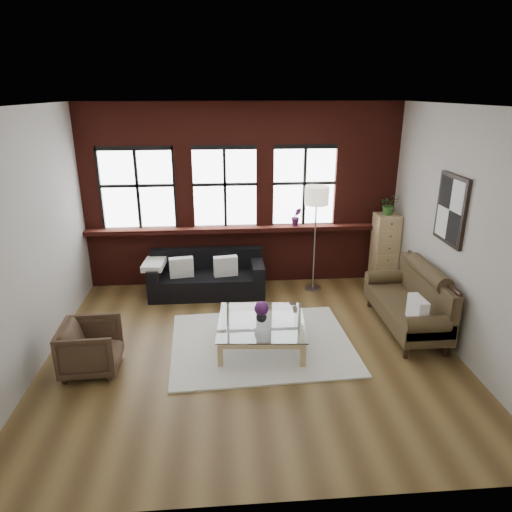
{
  "coord_description": "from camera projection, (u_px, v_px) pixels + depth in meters",
  "views": [
    {
      "loc": [
        -0.38,
        -5.46,
        3.37
      ],
      "look_at": [
        0.1,
        0.6,
        1.15
      ],
      "focal_mm": 32.0,
      "sensor_mm": 36.0,
      "label": 1
    }
  ],
  "objects": [
    {
      "name": "floor",
      "position": [
        252.0,
        349.0,
        6.29
      ],
      "size": [
        5.5,
        5.5,
        0.0
      ],
      "primitive_type": "plane",
      "color": "brown",
      "rests_on": "ground"
    },
    {
      "name": "ceiling",
      "position": [
        251.0,
        106.0,
        5.2
      ],
      "size": [
        5.5,
        5.5,
        0.0
      ],
      "primitive_type": "plane",
      "rotation": [
        3.14,
        0.0,
        0.0
      ],
      "color": "white",
      "rests_on": "ground"
    },
    {
      "name": "wall_back",
      "position": [
        242.0,
        196.0,
        8.09
      ],
      "size": [
        5.5,
        0.0,
        5.5
      ],
      "primitive_type": "plane",
      "rotation": [
        1.57,
        0.0,
        0.0
      ],
      "color": "#B2AFA6",
      "rests_on": "ground"
    },
    {
      "name": "wall_front",
      "position": [
        275.0,
        341.0,
        3.4
      ],
      "size": [
        5.5,
        0.0,
        5.5
      ],
      "primitive_type": "plane",
      "rotation": [
        -1.57,
        0.0,
        0.0
      ],
      "color": "#B2AFA6",
      "rests_on": "ground"
    },
    {
      "name": "wall_left",
      "position": [
        27.0,
        244.0,
        5.54
      ],
      "size": [
        0.0,
        5.0,
        5.0
      ],
      "primitive_type": "plane",
      "rotation": [
        1.57,
        0.0,
        1.57
      ],
      "color": "#B2AFA6",
      "rests_on": "ground"
    },
    {
      "name": "wall_right",
      "position": [
        462.0,
        234.0,
        5.95
      ],
      "size": [
        0.0,
        5.0,
        5.0
      ],
      "primitive_type": "plane",
      "rotation": [
        1.57,
        0.0,
        -1.57
      ],
      "color": "#B2AFA6",
      "rests_on": "ground"
    },
    {
      "name": "brick_backwall",
      "position": [
        242.0,
        197.0,
        8.03
      ],
      "size": [
        5.5,
        0.12,
        3.2
      ],
      "primitive_type": null,
      "color": "#521A13",
      "rests_on": "floor"
    },
    {
      "name": "sill_ledge",
      "position": [
        243.0,
        229.0,
        8.14
      ],
      "size": [
        5.5,
        0.3,
        0.08
      ],
      "primitive_type": "cube",
      "color": "#521A13",
      "rests_on": "brick_backwall"
    },
    {
      "name": "window_left",
      "position": [
        138.0,
        190.0,
        7.86
      ],
      "size": [
        1.38,
        0.1,
        1.5
      ],
      "primitive_type": null,
      "color": "black",
      "rests_on": "brick_backwall"
    },
    {
      "name": "window_mid",
      "position": [
        225.0,
        188.0,
        7.97
      ],
      "size": [
        1.38,
        0.1,
        1.5
      ],
      "primitive_type": null,
      "color": "black",
      "rests_on": "brick_backwall"
    },
    {
      "name": "window_right",
      "position": [
        304.0,
        187.0,
        8.07
      ],
      "size": [
        1.38,
        0.1,
        1.5
      ],
      "primitive_type": null,
      "color": "black",
      "rests_on": "brick_backwall"
    },
    {
      "name": "wall_poster",
      "position": [
        451.0,
        210.0,
        6.14
      ],
      "size": [
        0.05,
        0.74,
        0.94
      ],
      "primitive_type": null,
      "color": "black",
      "rests_on": "wall_right"
    },
    {
      "name": "shag_rug",
      "position": [
        262.0,
        343.0,
        6.41
      ],
      "size": [
        2.58,
        2.07,
        0.03
      ],
      "primitive_type": "cube",
      "rotation": [
        0.0,
        0.0,
        0.05
      ],
      "color": "silver",
      "rests_on": "floor"
    },
    {
      "name": "dark_sofa",
      "position": [
        207.0,
        275.0,
        7.9
      ],
      "size": [
        1.96,
        0.79,
        0.71
      ],
      "primitive_type": null,
      "color": "black",
      "rests_on": "floor"
    },
    {
      "name": "pillow_a",
      "position": [
        181.0,
        267.0,
        7.71
      ],
      "size": [
        0.42,
        0.2,
        0.34
      ],
      "primitive_type": "cube",
      "rotation": [
        0.0,
        0.0,
        0.16
      ],
      "color": "white",
      "rests_on": "dark_sofa"
    },
    {
      "name": "pillow_b",
      "position": [
        226.0,
        266.0,
        7.77
      ],
      "size": [
        0.42,
        0.2,
        0.34
      ],
      "primitive_type": "cube",
      "rotation": [
        0.0,
        0.0,
        0.16
      ],
      "color": "white",
      "rests_on": "dark_sofa"
    },
    {
      "name": "vintage_settee",
      "position": [
        406.0,
        299.0,
        6.68
      ],
      "size": [
        0.8,
        1.8,
        0.96
      ],
      "primitive_type": null,
      "color": "#3F321D",
      "rests_on": "floor"
    },
    {
      "name": "pillow_settee",
      "position": [
        417.0,
        310.0,
        6.12
      ],
      "size": [
        0.15,
        0.38,
        0.34
      ],
      "primitive_type": "cube",
      "rotation": [
        0.0,
        0.0,
        0.04
      ],
      "color": "white",
      "rests_on": "vintage_settee"
    },
    {
      "name": "armchair",
      "position": [
        91.0,
        347.0,
        5.73
      ],
      "size": [
        0.73,
        0.71,
        0.65
      ],
      "primitive_type": "imported",
      "rotation": [
        0.0,
        0.0,
        1.61
      ],
      "color": "#3E2D1F",
      "rests_on": "floor"
    },
    {
      "name": "coffee_table",
      "position": [
        261.0,
        334.0,
        6.32
      ],
      "size": [
        1.27,
        1.27,
        0.4
      ],
      "primitive_type": null,
      "rotation": [
        0.0,
        0.0,
        -0.08
      ],
      "color": "tan",
      "rests_on": "shag_rug"
    },
    {
      "name": "vase",
      "position": [
        261.0,
        316.0,
        6.23
      ],
      "size": [
        0.15,
        0.15,
        0.15
      ],
      "primitive_type": "imported",
      "rotation": [
        0.0,
        0.0,
        -0.01
      ],
      "color": "#B2B2B2",
      "rests_on": "coffee_table"
    },
    {
      "name": "flowers",
      "position": [
        261.0,
        308.0,
        6.19
      ],
      "size": [
        0.2,
        0.2,
        0.2
      ],
      "primitive_type": "sphere",
      "color": "#582162",
      "rests_on": "vase"
    },
    {
      "name": "drawer_chest",
      "position": [
        384.0,
        250.0,
        8.18
      ],
      "size": [
        0.41,
        0.41,
        1.32
      ],
      "primitive_type": "cube",
      "color": "tan",
      "rests_on": "floor"
    },
    {
      "name": "potted_plant_top",
      "position": [
        389.0,
        204.0,
        7.89
      ],
      "size": [
        0.36,
        0.32,
        0.36
      ],
      "primitive_type": "imported",
      "rotation": [
        0.0,
        0.0,
        0.13
      ],
      "color": "#2D5923",
      "rests_on": "drawer_chest"
    },
    {
      "name": "floor_lamp",
      "position": [
        315.0,
        236.0,
        7.86
      ],
      "size": [
        0.4,
        0.4,
        2.01
      ],
      "primitive_type": null,
      "color": "#A5A5A8",
      "rests_on": "floor"
    },
    {
      "name": "sill_plant",
      "position": [
        296.0,
        217.0,
        8.11
      ],
      "size": [
        0.19,
        0.15,
        0.33
      ],
      "primitive_type": "imported",
      "rotation": [
        0.0,
        0.0,
        0.04
      ],
      "color": "#582162",
      "rests_on": "sill_ledge"
    }
  ]
}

